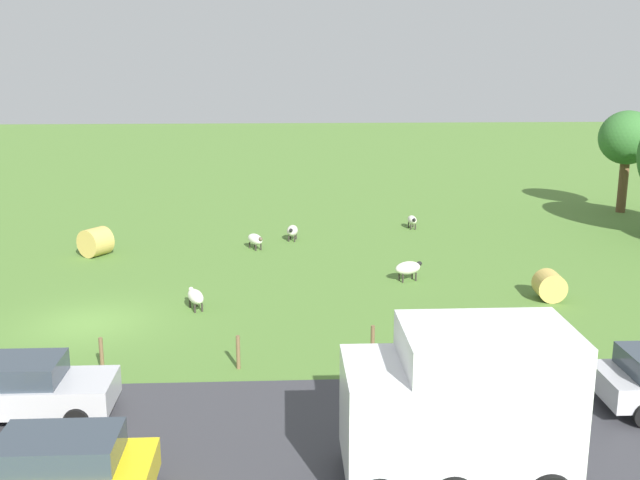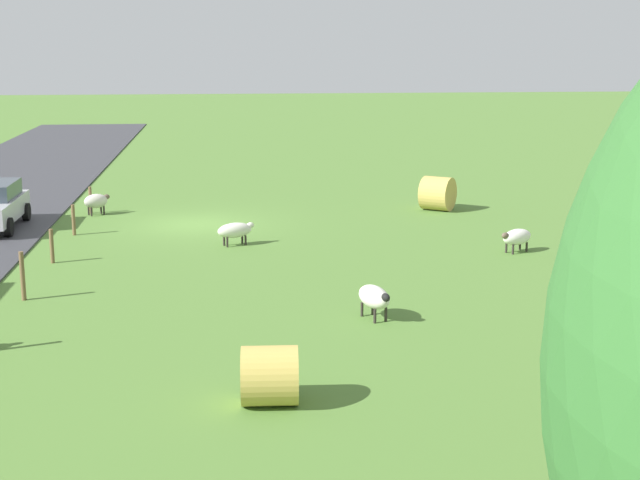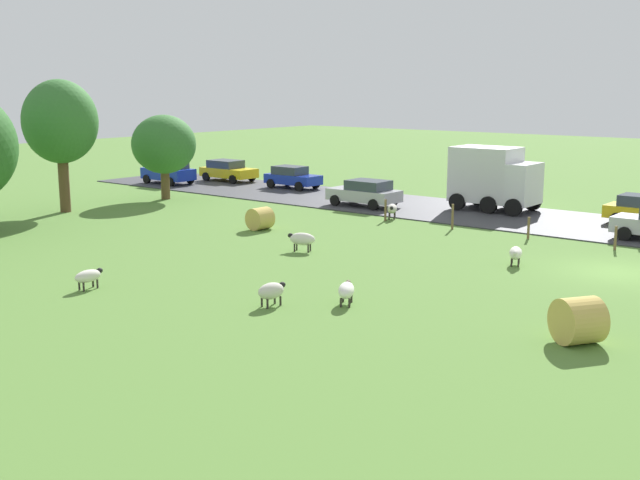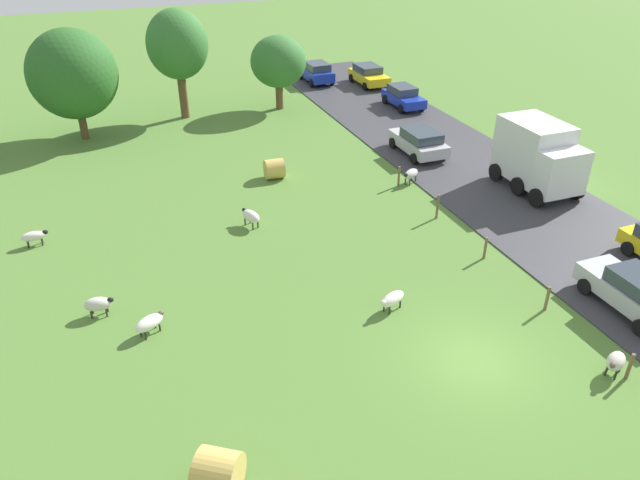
{
  "view_description": "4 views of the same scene",
  "coord_description": "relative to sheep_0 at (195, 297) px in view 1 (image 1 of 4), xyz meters",
  "views": [
    {
      "loc": [
        25.12,
        6.85,
        9.07
      ],
      "look_at": [
        -6.75,
        8.42,
        1.24
      ],
      "focal_mm": 42.22,
      "sensor_mm": 36.0,
      "label": 1
    },
    {
      "loc": [
        -1.17,
        32.79,
        6.6
      ],
      "look_at": [
        -3.55,
        9.07,
        1.33
      ],
      "focal_mm": 51.41,
      "sensor_mm": 36.0,
      "label": 2
    },
    {
      "loc": [
        -30.09,
        -9.28,
        7.07
      ],
      "look_at": [
        -6.26,
        9.62,
        1.05
      ],
      "focal_mm": 44.01,
      "sensor_mm": 36.0,
      "label": 3
    },
    {
      "loc": [
        -10.51,
        -12.5,
        13.76
      ],
      "look_at": [
        -2.66,
        7.74,
        1.11
      ],
      "focal_mm": 33.26,
      "sensor_mm": 36.0,
      "label": 4
    }
  ],
  "objects": [
    {
      "name": "ground_plane",
      "position": [
        1.32,
        -3.58,
        -0.5
      ],
      "size": [
        160.0,
        160.0,
        0.0
      ],
      "primitive_type": "plane",
      "color": "#517A33"
    },
    {
      "name": "sheep_0",
      "position": [
        0.0,
        0.0,
        0.0
      ],
      "size": [
        1.3,
        0.91,
        0.75
      ],
      "color": "silver",
      "rests_on": "ground_plane"
    },
    {
      "name": "sheep_1",
      "position": [
        -8.8,
        1.88,
        -0.01
      ],
      "size": [
        1.25,
        1.01,
        0.74
      ],
      "color": "white",
      "rests_on": "ground_plane"
    },
    {
      "name": "sheep_2",
      "position": [
        6.27,
        9.98,
        0.05
      ],
      "size": [
        1.25,
        1.01,
        0.81
      ],
      "color": "beige",
      "rests_on": "ground_plane"
    },
    {
      "name": "sheep_3",
      "position": [
        -10.45,
        3.69,
        0.01
      ],
      "size": [
        1.13,
        0.69,
        0.78
      ],
      "color": "beige",
      "rests_on": "ground_plane"
    },
    {
      "name": "sheep_4",
      "position": [
        -3.24,
        8.38,
        0.05
      ],
      "size": [
        0.92,
        1.28,
        0.82
      ],
      "color": "silver",
      "rests_on": "ground_plane"
    },
    {
      "name": "sheep_5",
      "position": [
        -12.85,
        10.18,
        -0.02
      ],
      "size": [
        1.18,
        0.48,
        0.7
      ],
      "color": "silver",
      "rests_on": "ground_plane"
    },
    {
      "name": "hay_bale_0",
      "position": [
        -0.51,
        13.37,
        0.06
      ],
      "size": [
        1.09,
        1.15,
        1.1
      ],
      "primitive_type": "cylinder",
      "rotation": [
        1.57,
        0.0,
        1.52
      ],
      "color": "tan",
      "rests_on": "ground_plane"
    },
    {
      "name": "hay_bale_1",
      "position": [
        -7.95,
        -5.5,
        0.16
      ],
      "size": [
        1.67,
        1.72,
        1.32
      ],
      "primitive_type": "cylinder",
      "rotation": [
        1.57,
        0.0,
        0.97
      ],
      "color": "tan",
      "rests_on": "ground_plane"
    },
    {
      "name": "tree_1",
      "position": [
        -16.66,
        23.39,
        3.86
      ],
      "size": [
        3.28,
        3.28,
        6.0
      ],
      "color": "brown",
      "rests_on": "ground_plane"
    },
    {
      "name": "fence_post_1",
      "position": [
        5.48,
        -2.14,
        0.03
      ],
      "size": [
        0.12,
        0.12,
        1.06
      ],
      "primitive_type": "cylinder",
      "color": "brown",
      "rests_on": "ground_plane"
    },
    {
      "name": "fence_post_2",
      "position": [
        5.48,
        1.87,
        0.02
      ],
      "size": [
        0.12,
        0.12,
        1.04
      ],
      "primitive_type": "cylinder",
      "color": "brown",
      "rests_on": "ground_plane"
    },
    {
      "name": "fence_post_3",
      "position": [
        5.48,
        5.88,
        0.14
      ],
      "size": [
        0.12,
        0.12,
        1.28
      ],
      "primitive_type": "cylinder",
      "color": "brown",
      "rests_on": "ground_plane"
    },
    {
      "name": "fence_post_4",
      "position": [
        5.48,
        9.89,
        0.08
      ],
      "size": [
        0.12,
        0.12,
        1.15
      ],
      "primitive_type": "cylinder",
      "color": "brown",
      "rests_on": "ground_plane"
    },
    {
      "name": "truck_0",
      "position": [
        12.07,
        6.97,
        1.44
      ],
      "size": [
        2.82,
        4.74,
        3.57
      ],
      "color": "white",
      "rests_on": "road_strip"
    },
    {
      "name": "car_2",
      "position": [
        12.35,
        -1.6,
        0.36
      ],
      "size": [
        2.0,
        4.43,
        1.52
      ],
      "color": "yellow",
      "rests_on": "road_strip"
    },
    {
      "name": "car_6",
      "position": [
        8.46,
        -3.34,
        0.39
      ],
      "size": [
        1.98,
        4.28,
        1.59
      ],
      "color": "#B7B7BC",
      "rests_on": "road_strip"
    }
  ]
}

